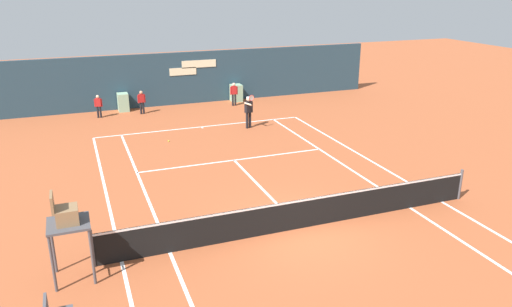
{
  "coord_description": "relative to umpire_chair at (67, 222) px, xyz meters",
  "views": [
    {
      "loc": [
        -6.02,
        -12.02,
        7.12
      ],
      "look_at": [
        0.35,
        4.74,
        0.8
      ],
      "focal_mm": 34.66,
      "sensor_mm": 36.0,
      "label": 1
    }
  ],
  "objects": [
    {
      "name": "tennis_ball_near_service_line",
      "position": [
        4.43,
        10.21,
        -1.54
      ],
      "size": [
        0.07,
        0.07,
        0.07
      ],
      "primitive_type": "sphere",
      "color": "#CCE033",
      "rests_on": "ground_plane"
    },
    {
      "name": "ball_kid_right_post",
      "position": [
        4.07,
        15.78,
        -0.82
      ],
      "size": [
        0.44,
        0.19,
        1.31
      ],
      "rotation": [
        0.0,
        0.0,
        3.23
      ],
      "color": "black",
      "rests_on": "ground_plane"
    },
    {
      "name": "ground_plane",
      "position": [
        6.49,
        0.93,
        -1.57
      ],
      "size": [
        80.0,
        80.0,
        0.01
      ],
      "color": "#A8512D"
    },
    {
      "name": "umpire_chair",
      "position": [
        0.0,
        0.0,
        0.0
      ],
      "size": [
        1.0,
        1.0,
        2.35
      ],
      "rotation": [
        0.0,
        0.0,
        -1.57
      ],
      "color": "#47474C",
      "rests_on": "ground_plane"
    },
    {
      "name": "ball_kid_centre_post",
      "position": [
        9.49,
        15.78,
        -0.78
      ],
      "size": [
        0.46,
        0.2,
        1.38
      ],
      "rotation": [
        0.0,
        0.0,
        3.05
      ],
      "color": "black",
      "rests_on": "ground_plane"
    },
    {
      "name": "tennis_net",
      "position": [
        6.49,
        0.36,
        -1.06
      ],
      "size": [
        12.1,
        0.1,
        1.07
      ],
      "color": "#4C4C51",
      "rests_on": "ground_plane"
    },
    {
      "name": "sponsor_back_wall",
      "position": [
        6.5,
        17.33,
        -0.07
      ],
      "size": [
        25.0,
        1.02,
        3.09
      ],
      "color": "#233D4C",
      "rests_on": "ground_plane"
    },
    {
      "name": "player_on_baseline",
      "position": [
        8.69,
        11.01,
        -0.6
      ],
      "size": [
        0.51,
        0.8,
        1.84
      ],
      "rotation": [
        0.0,
        0.0,
        3.44
      ],
      "color": "black",
      "rests_on": "ground_plane"
    },
    {
      "name": "ball_kid_left_post",
      "position": [
        1.75,
        15.78,
        -0.85
      ],
      "size": [
        0.41,
        0.21,
        1.26
      ],
      "rotation": [
        0.0,
        0.0,
        2.95
      ],
      "color": "black",
      "rests_on": "ground_plane"
    }
  ]
}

